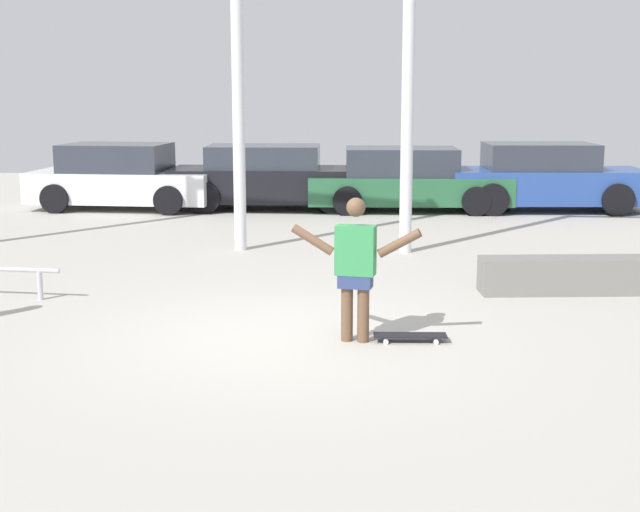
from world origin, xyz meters
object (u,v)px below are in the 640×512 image
object	(u,v)px
skateboarder	(355,264)
parked_car_green	(406,181)
grind_box	(575,275)
parked_car_blue	(544,178)
skateboard	(410,336)
parked_car_black	(270,178)
parked_car_white	(122,178)

from	to	relation	value
skateboarder	parked_car_green	size ratio (longest dim) A/B	0.34
grind_box	parked_car_blue	xyz separation A→B (m)	(0.87, 8.10, 0.47)
skateboard	parked_car_blue	distance (m)	11.02
grind_box	parked_car_green	size ratio (longest dim) A/B	0.55
skateboarder	parked_car_green	xyz separation A→B (m)	(0.63, 10.41, -0.19)
parked_car_black	grind_box	bearing A→B (deg)	-60.17
skateboarder	parked_car_green	bearing A→B (deg)	95.07
parked_car_white	parked_car_green	xyz separation A→B (m)	(6.26, 0.31, -0.03)
parked_car_green	parked_car_blue	size ratio (longest dim) A/B	1.03
parked_car_green	skateboard	bearing A→B (deg)	-93.82
parked_car_white	parked_car_black	world-z (taller)	parked_car_white
grind_box	parked_car_white	size ratio (longest dim) A/B	0.60
skateboarder	parked_car_white	distance (m)	11.57
skateboard	parked_car_green	world-z (taller)	parked_car_green
skateboarder	parked_car_white	world-z (taller)	skateboarder
skateboarder	grind_box	world-z (taller)	skateboarder
grind_box	parked_car_green	distance (m)	8.19
skateboard	parked_car_white	distance (m)	11.85
grind_box	parked_car_black	bearing A→B (deg)	123.02
grind_box	parked_car_black	world-z (taller)	parked_car_black
parked_car_blue	grind_box	bearing A→B (deg)	-100.36
parked_car_black	parked_car_blue	xyz separation A→B (m)	(6.00, 0.20, 0.02)
skateboarder	parked_car_black	size ratio (longest dim) A/B	0.34
skateboarder	parked_car_white	size ratio (longest dim) A/B	0.37
parked_car_white	parked_car_green	bearing A→B (deg)	4.92
parked_car_black	parked_car_blue	distance (m)	6.00
parked_car_black	parked_car_white	bearing A→B (deg)	-177.92
parked_car_white	parked_car_green	distance (m)	6.27
parked_car_white	parked_car_green	size ratio (longest dim) A/B	0.92
skateboarder	parked_car_black	world-z (taller)	skateboarder
skateboard	grind_box	bearing A→B (deg)	44.71
skateboard	parked_car_green	size ratio (longest dim) A/B	0.18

